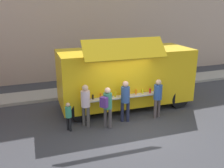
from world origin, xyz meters
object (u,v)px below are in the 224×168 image
object	(u,v)px
trash_bin	(174,75)
customer_rear_waiting	(86,102)
customer_mid_with_backpack	(107,104)
food_truck_main	(125,76)
customer_extra_browsing	(158,95)
customer_front_ordering	(125,98)
child_near_queue	(68,114)

from	to	relation	value
trash_bin	customer_rear_waiting	distance (m)	7.58
customer_mid_with_backpack	customer_rear_waiting	distance (m)	0.85
food_truck_main	customer_extra_browsing	xyz separation A→B (m)	(0.78, -1.67, -0.48)
customer_front_ordering	customer_rear_waiting	size ratio (longest dim) A/B	1.01
trash_bin	customer_mid_with_backpack	distance (m)	7.17
customer_mid_with_backpack	customer_rear_waiting	bearing A→B (deg)	112.90
food_truck_main	customer_mid_with_backpack	distance (m)	2.45
customer_front_ordering	customer_mid_with_backpack	xyz separation A→B (m)	(-0.88, -0.29, -0.03)
customer_rear_waiting	trash_bin	bearing A→B (deg)	-3.73
customer_mid_with_backpack	customer_extra_browsing	size ratio (longest dim) A/B	0.97
trash_bin	food_truck_main	bearing A→B (deg)	-151.51
customer_rear_waiting	child_near_queue	world-z (taller)	customer_rear_waiting
food_truck_main	customer_front_ordering	world-z (taller)	food_truck_main
customer_front_ordering	customer_mid_with_backpack	size ratio (longest dim) A/B	1.05
food_truck_main	child_near_queue	distance (m)	3.47
trash_bin	customer_rear_waiting	bearing A→B (deg)	-150.25
trash_bin	customer_extra_browsing	distance (m)	5.33
customer_front_ordering	customer_rear_waiting	distance (m)	1.63
child_near_queue	customer_extra_browsing	bearing A→B (deg)	-29.48
food_truck_main	customer_mid_with_backpack	xyz separation A→B (m)	(-1.54, -1.84, -0.48)
trash_bin	customer_extra_browsing	size ratio (longest dim) A/B	0.61
trash_bin	customer_front_ordering	world-z (taller)	customer_front_ordering
food_truck_main	customer_rear_waiting	size ratio (longest dim) A/B	3.52
food_truck_main	customer_mid_with_backpack	world-z (taller)	food_truck_main
trash_bin	customer_mid_with_backpack	world-z (taller)	customer_mid_with_backpack
food_truck_main	customer_rear_waiting	world-z (taller)	food_truck_main
food_truck_main	trash_bin	distance (m)	4.96
customer_front_ordering	child_near_queue	bearing A→B (deg)	112.94
customer_front_ordering	customer_mid_with_backpack	distance (m)	0.93
customer_front_ordering	customer_extra_browsing	distance (m)	1.44
food_truck_main	customer_front_ordering	xyz separation A→B (m)	(-0.66, -1.55, -0.45)
customer_front_ordering	child_near_queue	xyz separation A→B (m)	(-2.34, 0.00, -0.36)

